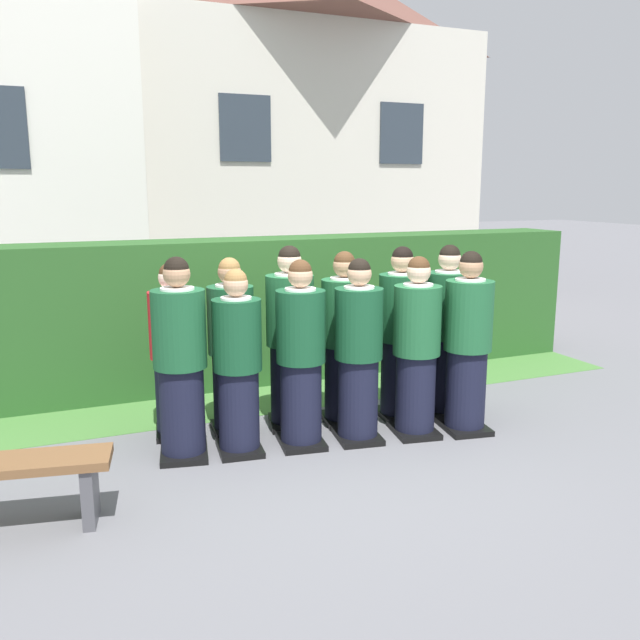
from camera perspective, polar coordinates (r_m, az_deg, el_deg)
ground_plane at (r=5.97m, az=0.95°, el=-10.36°), size 60.00×60.00×0.00m
student_front_row_0 at (r=5.54m, az=-11.86°, el=-3.68°), size 0.47×0.54×1.67m
student_front_row_1 at (r=5.58m, az=-7.05°, el=-4.00°), size 0.41×0.49×1.56m
student_front_row_2 at (r=5.68m, az=-1.66°, el=-3.33°), size 0.44×0.54×1.62m
student_front_row_3 at (r=5.81m, az=3.30°, el=-3.02°), size 0.44×0.54×1.62m
student_front_row_4 at (r=5.99m, az=8.24°, el=-2.66°), size 0.45×0.54×1.62m
student_front_row_5 at (r=6.17m, az=12.49°, el=-2.25°), size 0.46×0.53×1.66m
student_in_red_blazer at (r=6.07m, az=-12.44°, el=-2.91°), size 0.43×0.53×1.56m
student_rear_row_1 at (r=6.06m, az=-7.57°, el=-2.59°), size 0.42×0.52×1.60m
student_rear_row_2 at (r=6.14m, az=-2.57°, el=-1.86°), size 0.49×0.57×1.69m
student_rear_row_3 at (r=6.24m, az=2.05°, el=-1.92°), size 0.45×0.55×1.63m
student_rear_row_4 at (r=6.42m, az=6.91°, el=-1.48°), size 0.44×0.55×1.66m
student_rear_row_5 at (r=6.59m, az=10.79°, el=-1.24°), size 0.48×0.55×1.67m
hedge at (r=7.68m, az=-5.49°, el=0.86°), size 8.17×0.70×1.63m
school_building_annex at (r=14.35m, az=-2.98°, el=17.15°), size 7.12×4.57×7.13m
lawn_strip at (r=7.14m, az=-3.42°, el=-6.66°), size 8.17×0.90×0.01m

